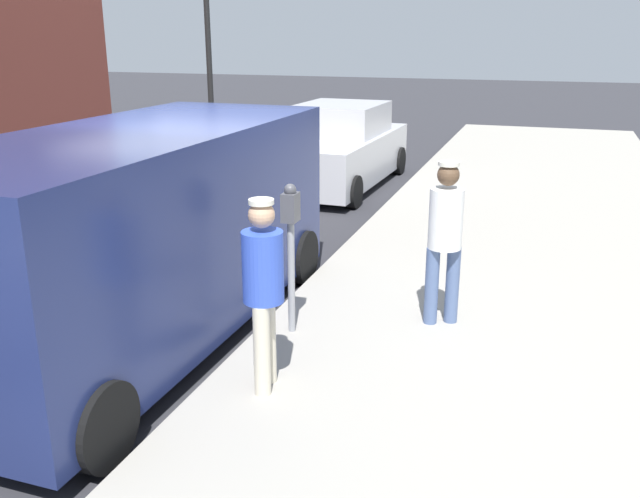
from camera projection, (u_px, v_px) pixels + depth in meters
name	position (u px, v px, depth m)	size (l,w,h in m)	color
ground_plane	(212.00, 298.00, 8.22)	(80.00, 80.00, 0.00)	#2D2D33
sidewalk_slab	(515.00, 332.00, 7.14)	(5.00, 32.00, 0.15)	#9E998E
parking_meter_near	(291.00, 233.00, 6.67)	(0.14, 0.18, 1.52)	gray
pedestrian_in_white	(445.00, 233.00, 6.90)	(0.34, 0.34, 1.69)	#4C608C
pedestrian_in_blue	(263.00, 284.00, 5.60)	(0.34, 0.36, 1.65)	beige
parked_van	(138.00, 231.00, 6.84)	(2.18, 5.22, 2.15)	navy
parked_sedan_ahead	(338.00, 149.00, 13.98)	(2.06, 4.45, 1.65)	#BCBCC1
traffic_light_corner	(180.00, 13.00, 19.26)	(2.48, 0.42, 5.20)	black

